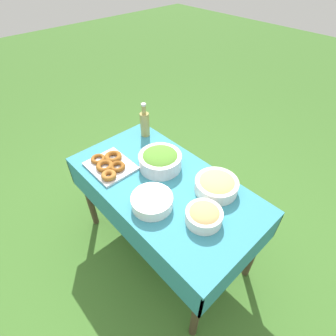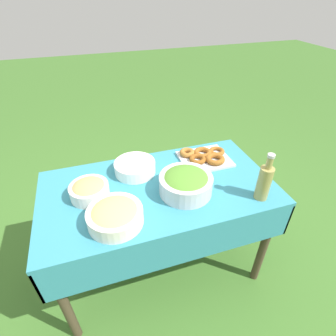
{
  "view_description": "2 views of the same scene",
  "coord_description": "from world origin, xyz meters",
  "px_view_note": "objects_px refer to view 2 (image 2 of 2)",
  "views": [
    {
      "loc": [
        -0.89,
        0.78,
        1.94
      ],
      "look_at": [
        -0.0,
        -0.04,
        0.85
      ],
      "focal_mm": 28.0,
      "sensor_mm": 36.0,
      "label": 1
    },
    {
      "loc": [
        -0.3,
        -1.1,
        1.69
      ],
      "look_at": [
        0.07,
        0.03,
        0.84
      ],
      "focal_mm": 28.0,
      "sensor_mm": 36.0,
      "label": 2
    }
  ],
  "objects_px": {
    "pasta_bowl": "(115,215)",
    "plate_stack": "(135,167)",
    "olive_oil_bottle": "(264,182)",
    "bread_bowl": "(89,190)",
    "donut_platter": "(204,157)",
    "salad_bowl": "(186,183)"
  },
  "relations": [
    {
      "from": "donut_platter",
      "to": "plate_stack",
      "type": "bearing_deg",
      "value": 179.37
    },
    {
      "from": "pasta_bowl",
      "to": "bread_bowl",
      "type": "relative_size",
      "value": 1.29
    },
    {
      "from": "pasta_bowl",
      "to": "donut_platter",
      "type": "xyz_separation_m",
      "value": [
        0.63,
        0.37,
        -0.03
      ]
    },
    {
      "from": "plate_stack",
      "to": "bread_bowl",
      "type": "xyz_separation_m",
      "value": [
        -0.28,
        -0.14,
        0.01
      ]
    },
    {
      "from": "salad_bowl",
      "to": "bread_bowl",
      "type": "relative_size",
      "value": 1.4
    },
    {
      "from": "olive_oil_bottle",
      "to": "bread_bowl",
      "type": "relative_size",
      "value": 1.32
    },
    {
      "from": "donut_platter",
      "to": "bread_bowl",
      "type": "height_order",
      "value": "bread_bowl"
    },
    {
      "from": "plate_stack",
      "to": "pasta_bowl",
      "type": "bearing_deg",
      "value": -115.25
    },
    {
      "from": "salad_bowl",
      "to": "bread_bowl",
      "type": "bearing_deg",
      "value": 166.27
    },
    {
      "from": "bread_bowl",
      "to": "donut_platter",
      "type": "bearing_deg",
      "value": 10.43
    },
    {
      "from": "pasta_bowl",
      "to": "plate_stack",
      "type": "bearing_deg",
      "value": 64.75
    },
    {
      "from": "donut_platter",
      "to": "bread_bowl",
      "type": "xyz_separation_m",
      "value": [
        -0.73,
        -0.13,
        0.02
      ]
    },
    {
      "from": "salad_bowl",
      "to": "plate_stack",
      "type": "distance_m",
      "value": 0.35
    },
    {
      "from": "olive_oil_bottle",
      "to": "bread_bowl",
      "type": "height_order",
      "value": "olive_oil_bottle"
    },
    {
      "from": "salad_bowl",
      "to": "plate_stack",
      "type": "bearing_deg",
      "value": 130.58
    },
    {
      "from": "olive_oil_bottle",
      "to": "bread_bowl",
      "type": "distance_m",
      "value": 0.92
    },
    {
      "from": "pasta_bowl",
      "to": "donut_platter",
      "type": "height_order",
      "value": "pasta_bowl"
    },
    {
      "from": "pasta_bowl",
      "to": "salad_bowl",
      "type": "bearing_deg",
      "value": 15.16
    },
    {
      "from": "salad_bowl",
      "to": "pasta_bowl",
      "type": "relative_size",
      "value": 1.08
    },
    {
      "from": "pasta_bowl",
      "to": "olive_oil_bottle",
      "type": "distance_m",
      "value": 0.77
    },
    {
      "from": "salad_bowl",
      "to": "bread_bowl",
      "type": "xyz_separation_m",
      "value": [
        -0.5,
        0.12,
        -0.02
      ]
    },
    {
      "from": "olive_oil_bottle",
      "to": "bread_bowl",
      "type": "bearing_deg",
      "value": 161.55
    }
  ]
}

